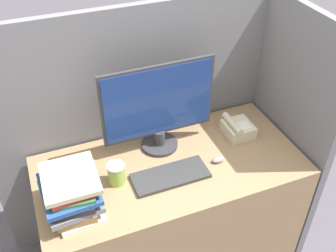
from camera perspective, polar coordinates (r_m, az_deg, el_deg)
name	(u,v)px	position (r m, az deg, el deg)	size (l,w,h in m)	color
cubicle_panel_rear	(147,123)	(2.32, -3.08, 0.37)	(1.79, 0.04, 1.45)	slate
cubicle_panel_right	(285,128)	(2.38, 16.66, -0.35)	(0.04, 0.73, 1.45)	slate
desk	(170,210)	(2.32, 0.33, -12.10)	(1.39, 0.67, 0.72)	#937551
monitor	(158,109)	(2.02, -1.41, 2.55)	(0.60, 0.20, 0.50)	#333338
keyboard	(170,176)	(1.98, 0.34, -7.24)	(0.39, 0.16, 0.02)	#333333
mouse	(218,160)	(2.08, 7.29, -4.88)	(0.07, 0.04, 0.03)	gray
coffee_cup	(116,174)	(1.94, -7.50, -6.87)	(0.09, 0.09, 0.11)	#8CB247
book_stack	(71,193)	(1.83, -13.86, -9.44)	(0.26, 0.32, 0.20)	silver
desk_telephone	(238,129)	(2.25, 10.06, -0.36)	(0.15, 0.18, 0.11)	beige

